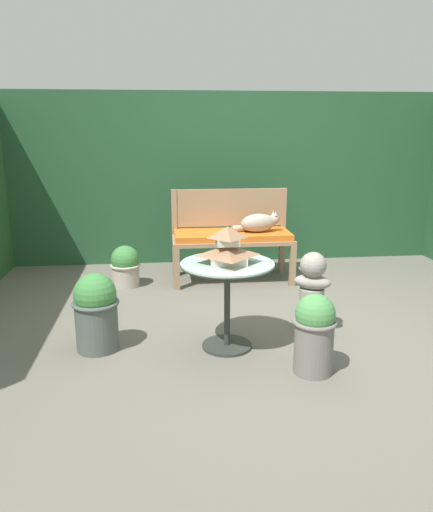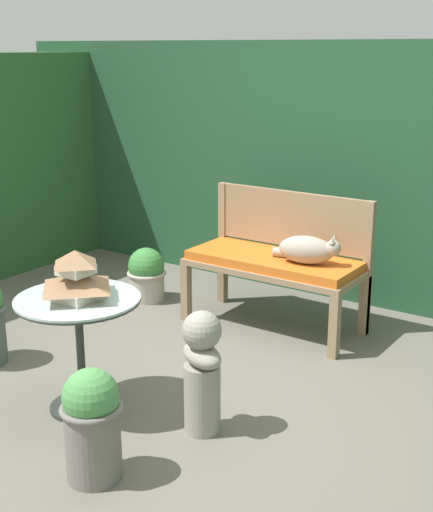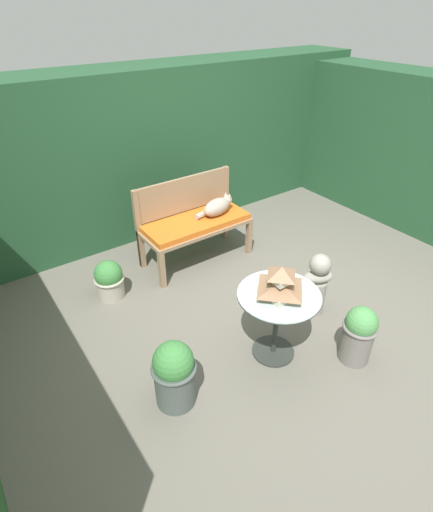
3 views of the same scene
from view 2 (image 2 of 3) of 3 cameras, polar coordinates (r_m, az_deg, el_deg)
The scene contains 10 objects.
ground at distance 4.22m, azimuth -2.94°, elevation -10.68°, with size 30.00×30.00×0.00m, color #666056.
foliage_hedge_back at distance 5.86m, azimuth 11.00°, elevation 6.94°, with size 6.40×0.77×1.97m, color #234C2D.
garden_bench at distance 4.97m, azimuth 4.59°, elevation -0.83°, with size 1.24×0.53×0.53m.
bench_backrest at distance 5.12m, azimuth 6.03°, elevation 2.20°, with size 1.24×0.06×0.94m.
cat at distance 4.78m, azimuth 7.29°, elevation 0.50°, with size 0.50×0.26×0.21m.
patio_table at distance 3.89m, azimuth -10.95°, elevation -5.22°, with size 0.67×0.67×0.65m.
pagoda_birdhouse at distance 3.80m, azimuth -11.16°, elevation -1.72°, with size 0.34×0.34×0.26m.
garden_bust at distance 3.66m, azimuth -1.16°, elevation -9.06°, with size 0.32×0.27×0.66m.
potted_plant_bench_right at distance 5.60m, azimuth -5.62°, elevation -1.46°, with size 0.31×0.31×0.42m.
potted_plant_path_edge at distance 3.36m, azimuth -9.92°, elevation -12.96°, with size 0.29×0.29×0.54m.
Camera 2 is at (2.30, -2.97, 1.92)m, focal length 50.00 mm.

